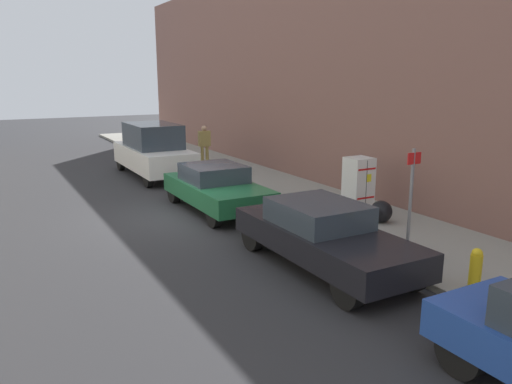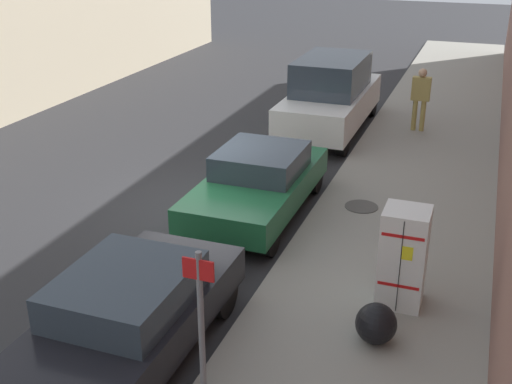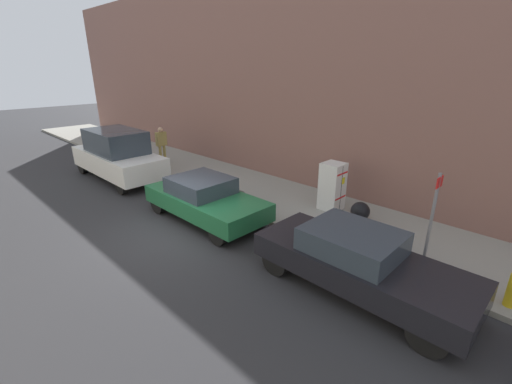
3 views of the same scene
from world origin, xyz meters
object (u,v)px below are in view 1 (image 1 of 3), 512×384
Objects in this scene: discarded_refrigerator at (358,185)px; fire_hydrant at (475,269)px; parked_van_white at (153,150)px; parked_sedan_green at (216,187)px; pedestrian_walking_far at (204,142)px; street_sign_post at (411,199)px; trash_bag at (381,212)px; parked_sedan_dark at (323,234)px.

fire_hydrant is (1.80, 5.39, -0.38)m from discarded_refrigerator.
discarded_refrigerator is 9.37m from parked_van_white.
fire_hydrant is 8.16m from parked_sedan_green.
pedestrian_walking_far is at bearing -168.78° from parked_van_white.
street_sign_post reaches higher than trash_bag.
parked_sedan_dark is at bearing 39.99° from discarded_refrigerator.
parked_sedan_dark is at bearing 27.15° from trash_bag.
trash_bag is at bearing 81.81° from discarded_refrigerator.
trash_bag is 10.44m from parked_van_white.
pedestrian_walking_far is at bearing -101.59° from parked_sedan_dark.
parked_sedan_green is at bearing -38.14° from discarded_refrigerator.
trash_bag is (0.17, 1.17, -0.50)m from discarded_refrigerator.
parked_sedan_green is (2.47, 6.63, -0.47)m from pedestrian_walking_far.
parked_van_white is (1.53, -14.15, 0.51)m from fire_hydrant.
parked_van_white is 1.11× the size of parked_sedan_dark.
trash_bag is (-1.63, -4.22, -0.13)m from fire_hydrant.
fire_hydrant is 0.47× the size of pedestrian_walking_far.
street_sign_post is (1.72, 3.65, 0.56)m from discarded_refrigerator.
fire_hydrant is 1.39× the size of trash_bag.
fire_hydrant is at bearing 120.59° from parked_sedan_dark.
trash_bag is at bearing -111.12° from fire_hydrant.
fire_hydrant reaches higher than trash_bag.
street_sign_post is at bearing 57.89° from trash_bag.
discarded_refrigerator is at bearing -113.29° from pedestrian_walking_far.
fire_hydrant is at bearing -122.28° from pedestrian_walking_far.
parked_sedan_dark is (3.16, 1.62, 0.31)m from trash_bag.
parked_sedan_green is at bearing 90.00° from parked_van_white.
parked_sedan_green is at bearing -50.15° from trash_bag.
parked_van_white is at bearing -83.81° from fire_hydrant.
fire_hydrant is 0.19× the size of parked_sedan_green.
discarded_refrigerator is 9.29m from pedestrian_walking_far.
street_sign_post is 1.97m from parked_sedan_dark.
trash_bag is 0.33× the size of pedestrian_walking_far.
parked_van_white is 11.56m from parked_sedan_dark.
street_sign_post reaches higher than pedestrian_walking_far.
discarded_refrigerator is 0.31× the size of parked_van_white.
street_sign_post is 3.11m from trash_bag.
parked_van_white is at bearing -69.16° from discarded_refrigerator.
parked_van_white is 1.20× the size of parked_sedan_green.
parked_van_white reaches higher than parked_sedan_green.
parked_van_white is at bearing -82.61° from street_sign_post.
parked_van_white is at bearing 162.59° from pedestrian_walking_far.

